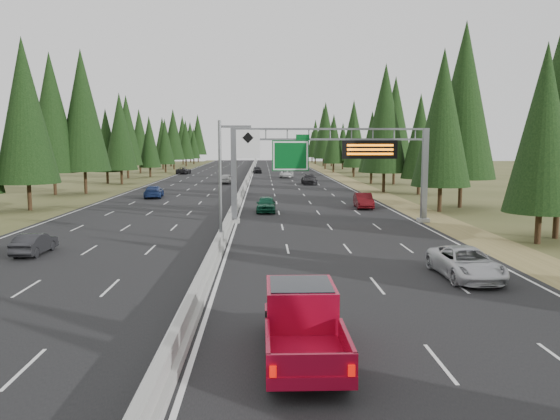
{
  "coord_description": "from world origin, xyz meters",
  "views": [
    {
      "loc": [
        2.72,
        -9.96,
        6.59
      ],
      "look_at": [
        3.67,
        20.0,
        2.95
      ],
      "focal_mm": 35.0,
      "sensor_mm": 36.0,
      "label": 1
    }
  ],
  "objects": [
    {
      "name": "car_onc_white",
      "position": [
        -3.28,
        80.02,
        0.89
      ],
      "size": [
        2.37,
        4.92,
        1.62
      ],
      "primitive_type": "imported",
      "rotation": [
        0.0,
        0.0,
        3.04
      ],
      "color": "#B9B9B9",
      "rests_on": "road"
    },
    {
      "name": "tree_row_left",
      "position": [
        -22.09,
        65.43,
        9.2
      ],
      "size": [
        10.9,
        238.45,
        18.89
      ],
      "color": "black",
      "rests_on": "ground"
    },
    {
      "name": "silver_minivan",
      "position": [
        12.61,
        15.8,
        0.82
      ],
      "size": [
        2.63,
        5.43,
        1.49
      ],
      "primitive_type": "imported",
      "rotation": [
        0.0,
        0.0,
        0.03
      ],
      "color": "silver",
      "rests_on": "road"
    },
    {
      "name": "car_onc_far",
      "position": [
        -14.5,
        109.54,
        0.81
      ],
      "size": [
        2.92,
        5.49,
        1.47
      ],
      "primitive_type": "imported",
      "rotation": [
        0.0,
        0.0,
        3.05
      ],
      "color": "black",
      "rests_on": "road"
    },
    {
      "name": "shoulder_right",
      "position": [
        17.8,
        80.0,
        0.03
      ],
      "size": [
        3.6,
        260.0,
        0.06
      ],
      "primitive_type": "cube",
      "color": "olive",
      "rests_on": "ground"
    },
    {
      "name": "sign_gantry",
      "position": [
        8.92,
        34.88,
        5.27
      ],
      "size": [
        16.75,
        0.98,
        7.8
      ],
      "color": "slate",
      "rests_on": "road"
    },
    {
      "name": "red_pickup",
      "position": [
        3.92,
        6.52,
        1.23
      ],
      "size": [
        2.28,
        6.38,
        2.08
      ],
      "color": "black",
      "rests_on": "road"
    },
    {
      "name": "car_ahead_white",
      "position": [
        7.38,
        95.85,
        0.84
      ],
      "size": [
        2.95,
        5.64,
        1.52
      ],
      "primitive_type": "imported",
      "rotation": [
        0.0,
        0.0,
        -0.08
      ],
      "color": "silver",
      "rests_on": "road"
    },
    {
      "name": "car_ahead_dkgrey",
      "position": [
        10.23,
        77.98,
        0.9
      ],
      "size": [
        2.39,
        5.66,
        1.63
      ],
      "primitive_type": "imported",
      "rotation": [
        0.0,
        0.0,
        0.02
      ],
      "color": "black",
      "rests_on": "road"
    },
    {
      "name": "tree_row_right",
      "position": [
        21.94,
        68.53,
        9.19
      ],
      "size": [
        12.08,
        239.48,
        18.95
      ],
      "color": "black",
      "rests_on": "ground"
    },
    {
      "name": "car_onc_near",
      "position": [
        -10.85,
        22.35,
        0.72
      ],
      "size": [
        1.44,
        3.89,
        1.27
      ],
      "primitive_type": "imported",
      "rotation": [
        0.0,
        0.0,
        3.12
      ],
      "color": "black",
      "rests_on": "road"
    },
    {
      "name": "median_barrier",
      "position": [
        0.0,
        80.0,
        0.41
      ],
      "size": [
        0.7,
        260.0,
        0.85
      ],
      "color": "gray",
      "rests_on": "road"
    },
    {
      "name": "car_ahead_green",
      "position": [
        3.04,
        42.06,
        0.85
      ],
      "size": [
        1.94,
        4.55,
        1.53
      ],
      "primitive_type": "imported",
      "rotation": [
        0.0,
        0.0,
        -0.03
      ],
      "color": "#114E35",
      "rests_on": "road"
    },
    {
      "name": "car_onc_blue",
      "position": [
        -10.54,
        56.58,
        0.82
      ],
      "size": [
        2.53,
        5.28,
        1.48
      ],
      "primitive_type": "imported",
      "rotation": [
        0.0,
        0.0,
        3.23
      ],
      "color": "navy",
      "rests_on": "road"
    },
    {
      "name": "hov_sign_pole",
      "position": [
        0.58,
        24.97,
        4.72
      ],
      "size": [
        2.8,
        0.5,
        8.0
      ],
      "color": "slate",
      "rests_on": "road"
    },
    {
      "name": "car_ahead_far",
      "position": [
        1.5,
        112.53,
        0.84
      ],
      "size": [
        2.1,
        4.55,
        1.51
      ],
      "primitive_type": "imported",
      "rotation": [
        0.0,
        0.0,
        0.07
      ],
      "color": "black",
      "rests_on": "road"
    },
    {
      "name": "shoulder_left",
      "position": [
        -17.8,
        80.0,
        0.03
      ],
      "size": [
        3.6,
        260.0,
        0.06
      ],
      "primitive_type": "cube",
      "color": "#404520",
      "rests_on": "ground"
    },
    {
      "name": "car_ahead_dkred",
      "position": [
        12.99,
        45.0,
        0.85
      ],
      "size": [
        1.85,
        4.73,
        1.53
      ],
      "primitive_type": "imported",
      "rotation": [
        0.0,
        0.0,
        -0.05
      ],
      "color": "#560C10",
      "rests_on": "road"
    },
    {
      "name": "road",
      "position": [
        0.0,
        80.0,
        0.04
      ],
      "size": [
        32.0,
        260.0,
        0.08
      ],
      "primitive_type": "cube",
      "color": "black",
      "rests_on": "ground"
    }
  ]
}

